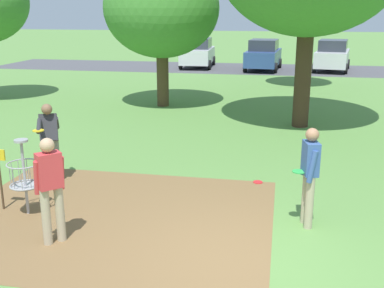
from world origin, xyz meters
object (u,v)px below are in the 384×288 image
object	(u,v)px
player_waiting_left	(49,138)
player_throwing	(309,172)
frisbee_by_tee	(258,182)
parked_car_center_right	(332,55)
player_foreground_watching	(50,185)
tree_mid_left	(162,9)
tree_mid_center	(305,2)
parked_car_leftmost	(198,53)
disc_golf_basket	(22,174)
parked_car_center_left	(263,55)

from	to	relation	value
player_waiting_left	player_throwing	bearing A→B (deg)	-12.14
frisbee_by_tee	parked_car_center_right	xyz separation A→B (m)	(3.31, 20.34, 0.91)
player_foreground_watching	player_waiting_left	bearing A→B (deg)	117.46
player_throwing	tree_mid_left	size ratio (longest dim) A/B	0.32
tree_mid_center	parked_car_leftmost	distance (m)	9.92
tree_mid_center	parked_car_center_right	xyz separation A→B (m)	(2.08, 6.82, -2.98)
disc_golf_basket	tree_mid_center	size ratio (longest dim) A/B	0.26
disc_golf_basket	player_waiting_left	world-z (taller)	player_waiting_left
player_waiting_left	tree_mid_left	distance (m)	8.98
player_waiting_left	tree_mid_center	distance (m)	15.63
player_foreground_watching	tree_mid_center	xyz separation A→B (m)	(4.24, 16.82, 2.93)
frisbee_by_tee	parked_car_center_left	bearing A→B (deg)	92.28
player_throwing	player_waiting_left	distance (m)	5.35
frisbee_by_tee	tree_mid_left	bearing A→B (deg)	117.50
frisbee_by_tee	player_waiting_left	bearing A→B (deg)	-169.53
player_waiting_left	parked_car_center_right	world-z (taller)	parked_car_center_right
player_throwing	frisbee_by_tee	bearing A→B (deg)	115.56
tree_mid_center	frisbee_by_tee	bearing A→B (deg)	-95.20
tree_mid_center	parked_car_center_right	distance (m)	7.73
tree_mid_center	tree_mid_left	bearing A→B (deg)	-132.69
disc_golf_basket	parked_car_leftmost	distance (m)	23.03
player_throwing	parked_car_center_right	world-z (taller)	parked_car_center_right
disc_golf_basket	player_throwing	bearing A→B (deg)	5.17
tree_mid_left	parked_car_center_left	xyz separation A→B (m)	(3.26, 12.12, -2.68)
disc_golf_basket	player_throwing	size ratio (longest dim) A/B	0.81
parked_car_center_left	tree_mid_center	bearing A→B (deg)	-72.41
player_foreground_watching	frisbee_by_tee	bearing A→B (deg)	47.60
parked_car_center_left	parked_car_center_right	world-z (taller)	same
disc_golf_basket	player_waiting_left	distance (m)	1.61
player_throwing	player_waiting_left	xyz separation A→B (m)	(-5.23, 1.13, 0.02)
player_throwing	parked_car_center_left	world-z (taller)	parked_car_center_left
player_waiting_left	parked_car_center_right	xyz separation A→B (m)	(7.62, 21.14, -0.06)
disc_golf_basket	parked_car_center_left	world-z (taller)	parked_car_center_left
parked_car_center_right	parked_car_center_left	bearing A→B (deg)	-173.94
tree_mid_center	parked_car_leftmost	size ratio (longest dim) A/B	1.26
player_foreground_watching	tree_mid_center	bearing A→B (deg)	75.84
parked_car_center_left	parked_car_center_right	distance (m)	4.13
disc_golf_basket	tree_mid_center	world-z (taller)	tree_mid_center
disc_golf_basket	parked_car_leftmost	size ratio (longest dim) A/B	0.33
disc_golf_basket	tree_mid_center	bearing A→B (deg)	71.61
player_foreground_watching	parked_car_center_right	world-z (taller)	parked_car_center_right
disc_golf_basket	tree_mid_left	world-z (taller)	tree_mid_left
parked_car_leftmost	parked_car_center_right	size ratio (longest dim) A/B	0.96
disc_golf_basket	player_throwing	world-z (taller)	player_throwing
disc_golf_basket	parked_car_leftmost	xyz separation A→B (m)	(-0.96, 23.01, 0.17)
tree_mid_left	parked_car_center_right	bearing A→B (deg)	59.59
player_waiting_left	parked_car_center_left	distance (m)	21.00
tree_mid_left	parked_car_leftmost	world-z (taller)	tree_mid_left
disc_golf_basket	parked_car_center_right	size ratio (longest dim) A/B	0.31
player_throwing	player_waiting_left	world-z (taller)	same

